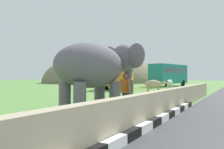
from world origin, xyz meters
The scene contains 10 objects.
striped_curb centered at (-0.35, 3.74, 0.12)m, with size 16.20×0.20×0.24m.
barrier_parapet centered at (2.00, 4.04, 0.50)m, with size 28.00×0.36×1.00m, color tan.
elephant centered at (2.90, 6.33, 1.89)m, with size 4.08×2.99×2.90m.
person_handler centered at (4.44, 5.86, 0.93)m, with size 0.39×0.63×1.66m.
bus_orange centered at (22.95, 14.96, 2.08)m, with size 8.44×4.61×3.50m.
bus_teal centered at (34.32, 11.68, 2.08)m, with size 8.96×4.35×3.50m.
cow_near centered at (21.30, 8.24, 0.87)m, with size 1.92×0.76×1.23m.
cow_mid centered at (15.03, 7.99, 0.87)m, with size 1.31×1.84×1.23m.
cow_far centered at (26.59, 11.72, 0.87)m, with size 1.93×1.00×1.23m.
hill_east centered at (55.00, 34.83, 0.00)m, with size 38.11×30.49×16.14m.
Camera 1 is at (-5.40, 1.41, 1.50)m, focal length 39.89 mm.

